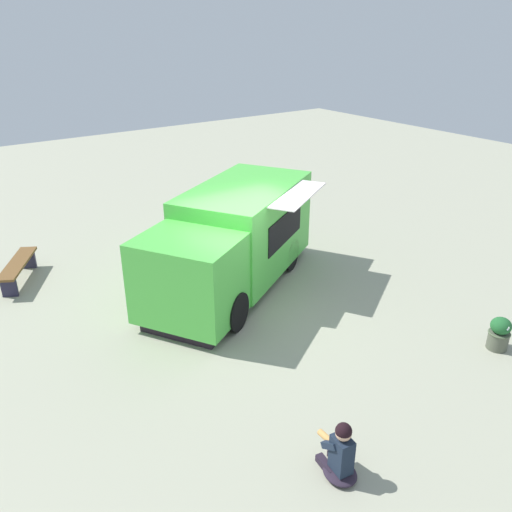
{
  "coord_description": "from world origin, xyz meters",
  "views": [
    {
      "loc": [
        -5.82,
        -8.2,
        5.69
      ],
      "look_at": [
        0.14,
        0.08,
        1.07
      ],
      "focal_mm": 36.58,
      "sensor_mm": 36.0,
      "label": 1
    }
  ],
  "objects_px": {
    "food_truck": "(232,243)",
    "planter_flowering_far": "(231,209)",
    "person_customer": "(340,454)",
    "planter_flowering_near": "(499,333)",
    "plaza_bench": "(18,267)"
  },
  "relations": [
    {
      "from": "person_customer",
      "to": "plaza_bench",
      "type": "bearing_deg",
      "value": 103.53
    },
    {
      "from": "food_truck",
      "to": "planter_flowering_far",
      "type": "relative_size",
      "value": 6.28
    },
    {
      "from": "food_truck",
      "to": "person_customer",
      "type": "relative_size",
      "value": 6.05
    },
    {
      "from": "food_truck",
      "to": "plaza_bench",
      "type": "xyz_separation_m",
      "value": [
        -4.02,
        3.11,
        -0.7
      ]
    },
    {
      "from": "food_truck",
      "to": "planter_flowering_far",
      "type": "distance_m",
      "value": 4.2
    },
    {
      "from": "food_truck",
      "to": "person_customer",
      "type": "distance_m",
      "value": 5.92
    },
    {
      "from": "planter_flowering_near",
      "to": "planter_flowering_far",
      "type": "relative_size",
      "value": 0.75
    },
    {
      "from": "plaza_bench",
      "to": "person_customer",
      "type": "bearing_deg",
      "value": -76.47
    },
    {
      "from": "planter_flowering_near",
      "to": "plaza_bench",
      "type": "bearing_deg",
      "value": 128.96
    },
    {
      "from": "food_truck",
      "to": "plaza_bench",
      "type": "height_order",
      "value": "food_truck"
    },
    {
      "from": "person_customer",
      "to": "plaza_bench",
      "type": "distance_m",
      "value": 8.91
    },
    {
      "from": "planter_flowering_near",
      "to": "plaza_bench",
      "type": "xyz_separation_m",
      "value": [
        -6.64,
        8.22,
        0.05
      ]
    },
    {
      "from": "person_customer",
      "to": "planter_flowering_near",
      "type": "bearing_deg",
      "value": 5.54
    },
    {
      "from": "food_truck",
      "to": "planter_flowering_near",
      "type": "xyz_separation_m",
      "value": [
        2.62,
        -5.1,
        -0.74
      ]
    },
    {
      "from": "planter_flowering_far",
      "to": "plaza_bench",
      "type": "distance_m",
      "value": 6.28
    }
  ]
}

